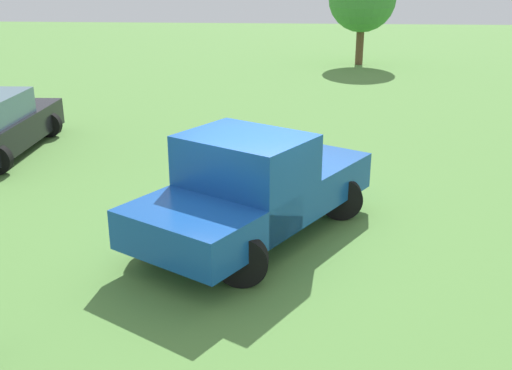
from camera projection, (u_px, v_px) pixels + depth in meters
ground_plane at (255, 241)px, 9.89m from camera, size 80.00×80.00×0.00m
pickup_truck at (252, 186)px, 9.69m from camera, size 4.01×4.91×1.80m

